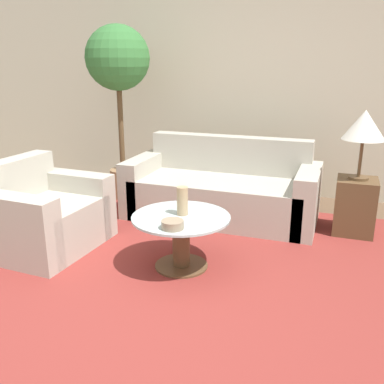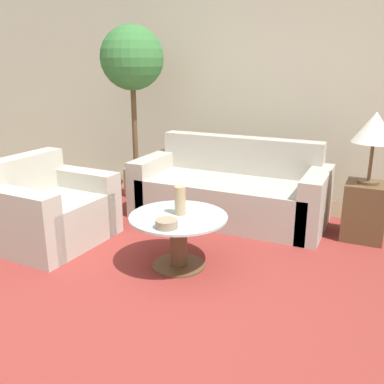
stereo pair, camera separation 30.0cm
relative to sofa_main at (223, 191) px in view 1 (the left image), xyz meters
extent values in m
plane|color=brown|center=(-0.13, -1.97, -0.27)|extent=(14.00, 14.00, 0.00)
cube|color=beige|center=(-0.13, 1.04, 1.03)|extent=(10.00, 0.06, 2.60)
cube|color=maroon|center=(0.02, -1.26, -0.27)|extent=(3.59, 3.37, 0.01)
cube|color=#B2AD9E|center=(0.00, -0.08, -0.06)|extent=(1.73, 0.85, 0.42)
cube|color=#B2AD9E|center=(0.00, 0.25, 0.13)|extent=(1.73, 0.18, 0.80)
cube|color=#B2AD9E|center=(-0.86, -0.08, 0.02)|extent=(0.20, 0.85, 0.58)
cube|color=#B2AD9E|center=(0.86, -0.08, 0.02)|extent=(0.20, 0.85, 0.58)
cube|color=#B2AD9E|center=(-1.20, -1.29, -0.06)|extent=(0.81, 0.79, 0.42)
cube|color=#B2AD9E|center=(-1.50, -1.28, 0.12)|extent=(0.21, 0.76, 0.77)
cube|color=#B2AD9E|center=(-1.22, -1.67, 0.02)|extent=(0.79, 0.24, 0.58)
cube|color=#B2AD9E|center=(-1.18, -0.92, 0.02)|extent=(0.79, 0.24, 0.58)
cylinder|color=brown|center=(0.02, -1.26, -0.26)|extent=(0.42, 0.42, 0.02)
cylinder|color=brown|center=(0.02, -1.26, -0.06)|extent=(0.14, 0.14, 0.41)
cylinder|color=#B2C6C6|center=(0.02, -1.26, 0.15)|extent=(0.76, 0.76, 0.02)
cube|color=brown|center=(1.30, -0.05, -0.01)|extent=(0.36, 0.36, 0.53)
cylinder|color=brown|center=(1.30, -0.05, 0.27)|extent=(0.18, 0.18, 0.02)
cylinder|color=brown|center=(1.30, -0.05, 0.45)|extent=(0.03, 0.03, 0.34)
cone|color=white|center=(1.30, -0.05, 0.76)|extent=(0.38, 0.38, 0.26)
cylinder|color=#93704C|center=(-1.28, 0.21, -0.10)|extent=(0.31, 0.31, 0.34)
cylinder|color=brown|center=(-1.28, 0.21, 0.60)|extent=(0.06, 0.06, 1.06)
sphere|color=#387538|center=(-1.28, 0.21, 1.33)|extent=(0.71, 0.71, 0.71)
cylinder|color=tan|center=(0.02, -1.23, 0.27)|extent=(0.09, 0.09, 0.22)
cylinder|color=gray|center=(0.06, -1.52, 0.19)|extent=(0.16, 0.16, 0.06)
camera|label=1|loc=(1.14, -4.12, 1.30)|focal=40.00mm
camera|label=2|loc=(1.41, -4.01, 1.30)|focal=40.00mm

